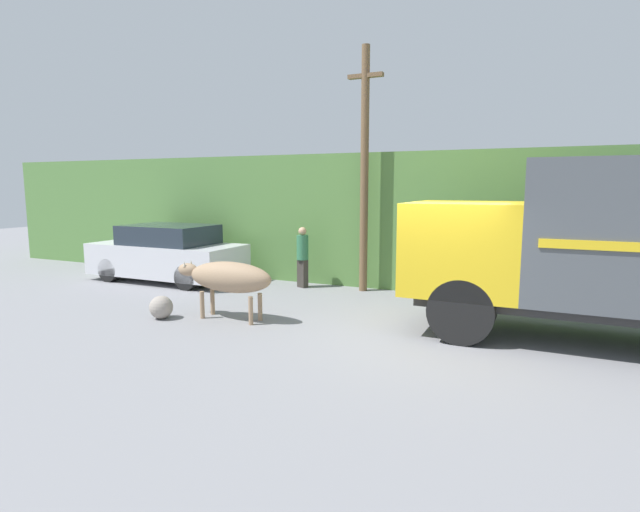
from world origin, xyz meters
name	(u,v)px	position (x,y,z in m)	size (l,w,h in m)	color
ground_plane	(428,337)	(0.00, 0.00, 0.00)	(60.00, 60.00, 0.00)	gray
hillside_embankment	(481,217)	(0.00, 6.95, 1.79)	(32.00, 6.56, 3.57)	#568442
building_backdrop	(254,221)	(-6.91, 5.18, 1.56)	(5.30, 2.70, 3.09)	#B2BCAD
cargo_truck	(628,244)	(3.08, 0.80, 1.75)	(6.84, 2.32, 3.14)	#2D2D2D
brown_cow	(228,277)	(-3.97, -0.50, 0.87)	(2.25, 0.63, 1.19)	#9E7F60
parked_suv	(167,254)	(-8.04, 2.27, 0.78)	(4.46, 1.90, 1.61)	silver
pedestrian_on_hill	(303,254)	(-4.07, 3.05, 0.90)	(0.41, 0.41, 1.63)	#38332D
utility_pole	(364,167)	(-2.44, 3.32, 3.19)	(0.90, 0.21, 6.14)	brown
roadside_rock	(161,307)	(-5.27, -1.05, 0.24)	(0.48, 0.48, 0.48)	gray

